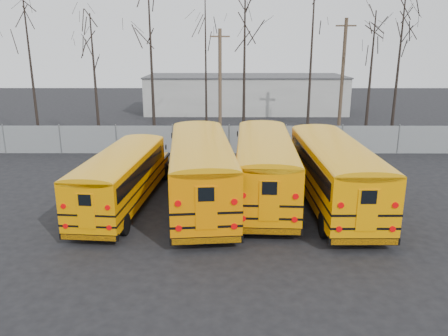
{
  "coord_description": "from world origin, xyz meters",
  "views": [
    {
      "loc": [
        -0.28,
        -18.29,
        7.54
      ],
      "look_at": [
        -0.34,
        2.54,
        1.6
      ],
      "focal_mm": 35.0,
      "sensor_mm": 36.0,
      "label": 1
    }
  ],
  "objects_px": {
    "bus_c": "(264,162)",
    "bus_d": "(333,168)",
    "utility_pole_left": "(220,85)",
    "bus_b": "(201,165)",
    "utility_pole_right": "(342,75)",
    "bus_a": "(122,174)"
  },
  "relations": [
    {
      "from": "bus_c",
      "to": "bus_d",
      "type": "relative_size",
      "value": 1.02
    },
    {
      "from": "bus_c",
      "to": "utility_pole_left",
      "type": "xyz_separation_m",
      "value": [
        -2.35,
        13.51,
        2.53
      ]
    },
    {
      "from": "bus_b",
      "to": "utility_pole_right",
      "type": "height_order",
      "value": "utility_pole_right"
    },
    {
      "from": "bus_a",
      "to": "utility_pole_left",
      "type": "height_order",
      "value": "utility_pole_left"
    },
    {
      "from": "bus_a",
      "to": "bus_c",
      "type": "distance_m",
      "value": 6.91
    },
    {
      "from": "bus_b",
      "to": "bus_d",
      "type": "height_order",
      "value": "bus_b"
    },
    {
      "from": "bus_c",
      "to": "utility_pole_right",
      "type": "relative_size",
      "value": 1.22
    },
    {
      "from": "bus_a",
      "to": "bus_c",
      "type": "relative_size",
      "value": 0.86
    },
    {
      "from": "bus_c",
      "to": "bus_b",
      "type": "bearing_deg",
      "value": -163.7
    },
    {
      "from": "bus_c",
      "to": "bus_d",
      "type": "xyz_separation_m",
      "value": [
        3.2,
        -0.97,
        -0.03
      ]
    },
    {
      "from": "bus_d",
      "to": "utility_pole_right",
      "type": "height_order",
      "value": "utility_pole_right"
    },
    {
      "from": "bus_a",
      "to": "utility_pole_right",
      "type": "height_order",
      "value": "utility_pole_right"
    },
    {
      "from": "bus_b",
      "to": "bus_c",
      "type": "distance_m",
      "value": 3.21
    },
    {
      "from": "bus_a",
      "to": "utility_pole_left",
      "type": "xyz_separation_m",
      "value": [
        4.45,
        14.71,
        2.81
      ]
    },
    {
      "from": "bus_b",
      "to": "bus_c",
      "type": "xyz_separation_m",
      "value": [
        3.12,
        0.75,
        -0.05
      ]
    },
    {
      "from": "bus_a",
      "to": "utility_pole_right",
      "type": "xyz_separation_m",
      "value": [
        15.07,
        19.04,
        3.33
      ]
    },
    {
      "from": "bus_d",
      "to": "bus_a",
      "type": "bearing_deg",
      "value": -179.11
    },
    {
      "from": "utility_pole_right",
      "to": "bus_a",
      "type": "bearing_deg",
      "value": -124.09
    },
    {
      "from": "bus_a",
      "to": "bus_b",
      "type": "bearing_deg",
      "value": 11.84
    },
    {
      "from": "bus_b",
      "to": "bus_c",
      "type": "relative_size",
      "value": 1.03
    },
    {
      "from": "bus_a",
      "to": "bus_b",
      "type": "distance_m",
      "value": 3.72
    },
    {
      "from": "utility_pole_left",
      "to": "utility_pole_right",
      "type": "height_order",
      "value": "utility_pole_right"
    }
  ]
}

